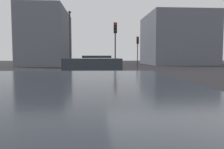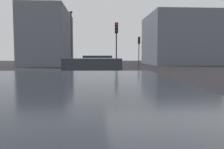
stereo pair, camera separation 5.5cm
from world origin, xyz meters
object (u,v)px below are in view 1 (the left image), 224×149
Objects in this scene: traffic_light_near_right at (115,37)px; street_lamp_kerbside at (70,35)px; car_red_right_lead at (96,70)px; traffic_light_near_left at (138,46)px; car_white_right_second at (94,83)px.

street_lamp_kerbside is at bearing -140.47° from traffic_light_near_right.
car_red_right_lead is 17.07m from traffic_light_near_left.
car_white_right_second is 18.95m from street_lamp_kerbside.
traffic_light_near_left is (16.11, -5.22, 2.13)m from car_red_right_lead.
car_white_right_second is at bearing -7.10° from traffic_light_near_right.
car_red_right_lead is 0.72× the size of street_lamp_kerbside.
street_lamp_kerbside is at bearing 11.72° from car_red_right_lead.
street_lamp_kerbside reaches higher than car_red_right_lead.
car_red_right_lead is at bearing -12.80° from traffic_light_near_right.
car_white_right_second is 0.68× the size of street_lamp_kerbside.
traffic_light_near_left is (22.09, -5.30, 2.17)m from car_white_right_second.
traffic_light_near_left is at bearing 159.09° from traffic_light_near_right.
car_white_right_second is at bearing 178.22° from car_red_right_lead.
traffic_light_near_left reaches higher than car_white_right_second.
street_lamp_kerbside reaches higher than traffic_light_near_right.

